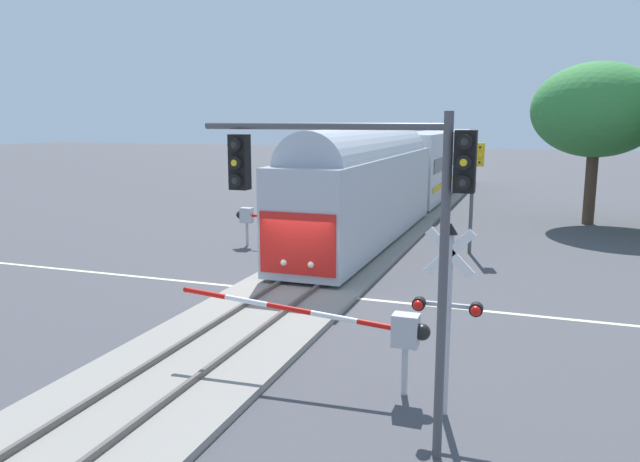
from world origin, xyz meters
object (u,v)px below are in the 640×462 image
(crossing_gate_far, at_px, (260,217))
(oak_far_right, at_px, (596,110))
(traffic_signal_far_side, at_px, (476,175))
(traffic_signal_near_right, at_px, (372,199))
(commuter_train, at_px, (410,169))
(crossing_gate_near, at_px, (375,327))
(crossing_signal_mast, at_px, (448,300))

(crossing_gate_far, xyz_separation_m, oak_far_right, (14.84, 11.97, 4.94))
(traffic_signal_far_side, distance_m, oak_far_right, 11.88)
(traffic_signal_near_right, distance_m, oak_far_right, 28.13)
(commuter_train, height_order, traffic_signal_far_side, commuter_train)
(commuter_train, relative_size, traffic_signal_near_right, 6.91)
(commuter_train, relative_size, crossing_gate_far, 6.82)
(crossing_gate_near, relative_size, crossing_signal_mast, 1.52)
(traffic_signal_far_side, bearing_deg, oak_far_right, 62.25)
(commuter_train, xyz_separation_m, crossing_gate_far, (-4.42, -12.65, -1.39))
(commuter_train, height_order, oak_far_right, oak_far_right)
(oak_far_right, bearing_deg, crossing_gate_near, -103.32)
(oak_far_right, bearing_deg, commuter_train, 176.23)
(crossing_gate_near, distance_m, traffic_signal_far_side, 15.16)
(traffic_signal_near_right, relative_size, oak_far_right, 0.67)
(traffic_signal_near_right, bearing_deg, crossing_gate_far, 121.03)
(crossing_gate_near, relative_size, oak_far_right, 0.66)
(crossing_gate_far, xyz_separation_m, traffic_signal_near_right, (9.37, -15.57, 3.15))
(crossing_gate_near, height_order, crossing_signal_mast, crossing_signal_mast)
(traffic_signal_near_right, bearing_deg, crossing_signal_mast, 56.00)
(crossing_gate_near, height_order, oak_far_right, oak_far_right)
(commuter_train, distance_m, crossing_gate_near, 26.31)
(commuter_train, bearing_deg, crossing_gate_near, -80.26)
(crossing_signal_mast, distance_m, traffic_signal_near_right, 2.93)
(crossing_gate_near, xyz_separation_m, crossing_signal_mast, (1.62, -0.67, 0.96))
(crossing_gate_far, bearing_deg, traffic_signal_far_side, 10.57)
(crossing_signal_mast, xyz_separation_m, oak_far_right, (4.35, 25.88, 3.94))
(crossing_signal_mast, bearing_deg, traffic_signal_far_side, 93.69)
(crossing_gate_far, distance_m, oak_far_right, 19.69)
(crossing_gate_far, relative_size, traffic_signal_near_right, 1.01)
(traffic_signal_far_side, bearing_deg, crossing_gate_far, -169.43)
(commuter_train, bearing_deg, crossing_signal_mast, -77.15)
(crossing_signal_mast, distance_m, oak_far_right, 26.54)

